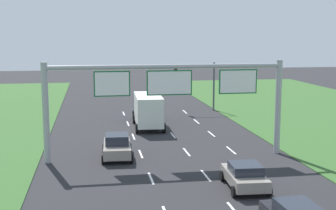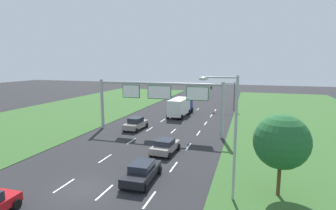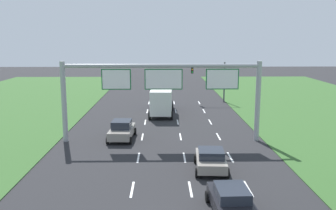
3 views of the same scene
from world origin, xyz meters
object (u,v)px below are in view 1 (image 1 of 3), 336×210
at_px(car_near_red, 117,146).
at_px(traffic_light_mast, 198,78).
at_px(box_truck, 147,109).
at_px(sign_gantry, 170,90).
at_px(car_far_ahead, 245,176).

height_order(car_near_red, traffic_light_mast, traffic_light_mast).
height_order(box_truck, sign_gantry, sign_gantry).
xyz_separation_m(box_truck, traffic_light_mast, (6.78, 7.91, 2.16)).
xyz_separation_m(car_near_red, box_truck, (3.58, 11.23, 0.87)).
height_order(car_far_ahead, box_truck, box_truck).
relative_size(car_far_ahead, sign_gantry, 0.24).
bearing_deg(sign_gantry, box_truck, 90.80).
distance_m(car_near_red, car_far_ahead, 10.61).
bearing_deg(car_near_red, sign_gantry, -6.17).
height_order(box_truck, traffic_light_mast, traffic_light_mast).
relative_size(car_near_red, traffic_light_mast, 0.78).
bearing_deg(car_far_ahead, car_near_red, 134.07).
bearing_deg(car_far_ahead, traffic_light_mast, 86.09).
bearing_deg(box_truck, sign_gantry, -86.93).
bearing_deg(sign_gantry, traffic_light_mast, 71.47).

